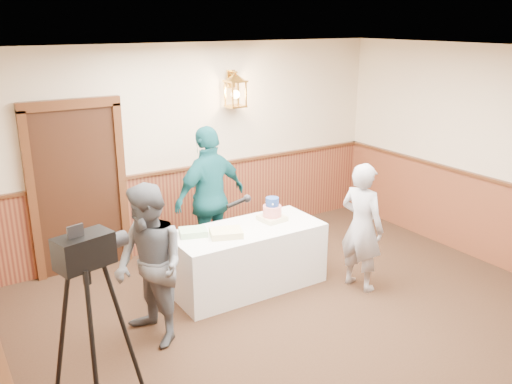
{
  "coord_description": "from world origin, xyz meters",
  "views": [
    {
      "loc": [
        -3.15,
        -3.15,
        3.08
      ],
      "look_at": [
        -0.09,
        1.7,
        1.25
      ],
      "focal_mm": 38.0,
      "sensor_mm": 36.0,
      "label": 1
    }
  ],
  "objects_px": {
    "tv_camera_rig": "(94,346)",
    "display_table": "(247,258)",
    "sheet_cake_yellow": "(226,233)",
    "assistant_p": "(210,198)",
    "tiered_cake": "(272,212)",
    "baker": "(362,227)",
    "interviewer": "(150,266)",
    "sheet_cake_green": "(193,232)"
  },
  "relations": [
    {
      "from": "baker",
      "to": "tiered_cake",
      "type": "bearing_deg",
      "value": 30.78
    },
    {
      "from": "interviewer",
      "to": "baker",
      "type": "xyz_separation_m",
      "value": [
        2.52,
        -0.24,
        -0.04
      ]
    },
    {
      "from": "interviewer",
      "to": "baker",
      "type": "relative_size",
      "value": 1.05
    },
    {
      "from": "sheet_cake_green",
      "to": "baker",
      "type": "xyz_separation_m",
      "value": [
        1.76,
        -0.87,
        -0.02
      ]
    },
    {
      "from": "baker",
      "to": "tv_camera_rig",
      "type": "relative_size",
      "value": 0.94
    },
    {
      "from": "display_table",
      "to": "sheet_cake_green",
      "type": "relative_size",
      "value": 6.0
    },
    {
      "from": "tiered_cake",
      "to": "sheet_cake_yellow",
      "type": "xyz_separation_m",
      "value": [
        -0.72,
        -0.14,
        -0.08
      ]
    },
    {
      "from": "display_table",
      "to": "interviewer",
      "type": "xyz_separation_m",
      "value": [
        -1.39,
        -0.48,
        0.44
      ]
    },
    {
      "from": "tiered_cake",
      "to": "tv_camera_rig",
      "type": "distance_m",
      "value": 2.99
    },
    {
      "from": "interviewer",
      "to": "display_table",
      "type": "bearing_deg",
      "value": 99.47
    },
    {
      "from": "sheet_cake_green",
      "to": "baker",
      "type": "distance_m",
      "value": 1.96
    },
    {
      "from": "interviewer",
      "to": "assistant_p",
      "type": "height_order",
      "value": "assistant_p"
    },
    {
      "from": "assistant_p",
      "to": "tv_camera_rig",
      "type": "relative_size",
      "value": 1.13
    },
    {
      "from": "sheet_cake_green",
      "to": "interviewer",
      "type": "height_order",
      "value": "interviewer"
    },
    {
      "from": "display_table",
      "to": "baker",
      "type": "bearing_deg",
      "value": -32.49
    },
    {
      "from": "display_table",
      "to": "interviewer",
      "type": "height_order",
      "value": "interviewer"
    },
    {
      "from": "tiered_cake",
      "to": "sheet_cake_yellow",
      "type": "relative_size",
      "value": 0.86
    },
    {
      "from": "tiered_cake",
      "to": "baker",
      "type": "height_order",
      "value": "baker"
    },
    {
      "from": "display_table",
      "to": "tiered_cake",
      "type": "bearing_deg",
      "value": 8.7
    },
    {
      "from": "interviewer",
      "to": "assistant_p",
      "type": "xyz_separation_m",
      "value": [
        1.32,
        1.26,
        0.11
      ]
    },
    {
      "from": "tiered_cake",
      "to": "sheet_cake_green",
      "type": "distance_m",
      "value": 1.03
    },
    {
      "from": "display_table",
      "to": "sheet_cake_yellow",
      "type": "relative_size",
      "value": 5.07
    },
    {
      "from": "tiered_cake",
      "to": "interviewer",
      "type": "xyz_separation_m",
      "value": [
        -1.79,
        -0.54,
        -0.05
      ]
    },
    {
      "from": "display_table",
      "to": "sheet_cake_green",
      "type": "distance_m",
      "value": 0.76
    },
    {
      "from": "display_table",
      "to": "tv_camera_rig",
      "type": "bearing_deg",
      "value": -147.46
    },
    {
      "from": "sheet_cake_green",
      "to": "interviewer",
      "type": "distance_m",
      "value": 0.99
    },
    {
      "from": "sheet_cake_yellow",
      "to": "assistant_p",
      "type": "distance_m",
      "value": 0.9
    },
    {
      "from": "tv_camera_rig",
      "to": "tiered_cake",
      "type": "bearing_deg",
      "value": 14.89
    },
    {
      "from": "tiered_cake",
      "to": "assistant_p",
      "type": "height_order",
      "value": "assistant_p"
    },
    {
      "from": "interviewer",
      "to": "sheet_cake_green",
      "type": "bearing_deg",
      "value": 119.81
    },
    {
      "from": "sheet_cake_green",
      "to": "assistant_p",
      "type": "bearing_deg",
      "value": 48.58
    },
    {
      "from": "display_table",
      "to": "tv_camera_rig",
      "type": "distance_m",
      "value": 2.64
    },
    {
      "from": "sheet_cake_yellow",
      "to": "tv_camera_rig",
      "type": "relative_size",
      "value": 0.22
    },
    {
      "from": "tiered_cake",
      "to": "display_table",
      "type": "bearing_deg",
      "value": -171.3
    },
    {
      "from": "sheet_cake_green",
      "to": "tv_camera_rig",
      "type": "xyz_separation_m",
      "value": [
        -1.58,
        -1.56,
        -0.05
      ]
    },
    {
      "from": "tiered_cake",
      "to": "sheet_cake_yellow",
      "type": "bearing_deg",
      "value": -169.2
    },
    {
      "from": "baker",
      "to": "tv_camera_rig",
      "type": "distance_m",
      "value": 3.41
    },
    {
      "from": "tiered_cake",
      "to": "interviewer",
      "type": "bearing_deg",
      "value": -163.04
    },
    {
      "from": "display_table",
      "to": "sheet_cake_green",
      "type": "xyz_separation_m",
      "value": [
        -0.62,
        0.15,
        0.41
      ]
    },
    {
      "from": "interviewer",
      "to": "assistant_p",
      "type": "distance_m",
      "value": 1.83
    },
    {
      "from": "tv_camera_rig",
      "to": "display_table",
      "type": "bearing_deg",
      "value": 17.99
    },
    {
      "from": "sheet_cake_green",
      "to": "sheet_cake_yellow",
      "type": "bearing_deg",
      "value": -36.56
    }
  ]
}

